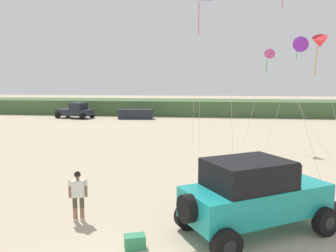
{
  "coord_description": "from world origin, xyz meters",
  "views": [
    {
      "loc": [
        1.36,
        -6.73,
        4.48
      ],
      "look_at": [
        -0.18,
        4.21,
        3.05
      ],
      "focal_mm": 35.84,
      "sensor_mm": 36.0,
      "label": 1
    }
  ],
  "objects_px": {
    "person_watching": "(78,193)",
    "kite_white_parafoil": "(269,56)",
    "kite_purple_stunt": "(320,43)",
    "cooler_box": "(135,242)",
    "distant_sedan": "(136,114)",
    "kite_orange_streamer": "(299,46)",
    "jeep": "(254,194)",
    "distant_pickup": "(76,111)"
  },
  "relations": [
    {
      "from": "jeep",
      "to": "distant_pickup",
      "type": "relative_size",
      "value": 1.01
    },
    {
      "from": "jeep",
      "to": "person_watching",
      "type": "xyz_separation_m",
      "value": [
        -5.55,
        0.09,
        -0.26
      ]
    },
    {
      "from": "cooler_box",
      "to": "kite_purple_stunt",
      "type": "distance_m",
      "value": 15.91
    },
    {
      "from": "jeep",
      "to": "kite_white_parafoil",
      "type": "xyz_separation_m",
      "value": [
        2.41,
        14.18,
        5.08
      ]
    },
    {
      "from": "kite_orange_streamer",
      "to": "kite_purple_stunt",
      "type": "distance_m",
      "value": 2.9
    },
    {
      "from": "distant_pickup",
      "to": "kite_white_parafoil",
      "type": "xyz_separation_m",
      "value": [
        21.15,
        -16.36,
        5.34
      ]
    },
    {
      "from": "jeep",
      "to": "distant_sedan",
      "type": "xyz_separation_m",
      "value": [
        -11.01,
        30.87,
        -0.6
      ]
    },
    {
      "from": "distant_pickup",
      "to": "kite_purple_stunt",
      "type": "xyz_separation_m",
      "value": [
        23.38,
        -19.88,
        5.81
      ]
    },
    {
      "from": "person_watching",
      "to": "kite_white_parafoil",
      "type": "bearing_deg",
      "value": 60.51
    },
    {
      "from": "jeep",
      "to": "distant_pickup",
      "type": "height_order",
      "value": "jeep"
    },
    {
      "from": "kite_orange_streamer",
      "to": "jeep",
      "type": "bearing_deg",
      "value": -107.19
    },
    {
      "from": "distant_sedan",
      "to": "kite_orange_streamer",
      "type": "height_order",
      "value": "kite_orange_streamer"
    },
    {
      "from": "person_watching",
      "to": "kite_purple_stunt",
      "type": "relative_size",
      "value": 0.23
    },
    {
      "from": "jeep",
      "to": "distant_pickup",
      "type": "distance_m",
      "value": 35.83
    },
    {
      "from": "cooler_box",
      "to": "distant_sedan",
      "type": "bearing_deg",
      "value": 82.69
    },
    {
      "from": "jeep",
      "to": "cooler_box",
      "type": "relative_size",
      "value": 8.85
    },
    {
      "from": "person_watching",
      "to": "kite_white_parafoil",
      "type": "height_order",
      "value": "kite_white_parafoil"
    },
    {
      "from": "jeep",
      "to": "kite_purple_stunt",
      "type": "xyz_separation_m",
      "value": [
        4.65,
        10.66,
        5.54
      ]
    },
    {
      "from": "cooler_box",
      "to": "kite_white_parafoil",
      "type": "xyz_separation_m",
      "value": [
        5.72,
        15.64,
        6.09
      ]
    },
    {
      "from": "person_watching",
      "to": "kite_white_parafoil",
      "type": "xyz_separation_m",
      "value": [
        7.97,
        14.09,
        5.34
      ]
    },
    {
      "from": "jeep",
      "to": "kite_orange_streamer",
      "type": "height_order",
      "value": "kite_orange_streamer"
    },
    {
      "from": "kite_white_parafoil",
      "to": "kite_purple_stunt",
      "type": "distance_m",
      "value": 4.19
    },
    {
      "from": "kite_orange_streamer",
      "to": "kite_purple_stunt",
      "type": "height_order",
      "value": "kite_orange_streamer"
    },
    {
      "from": "cooler_box",
      "to": "kite_purple_stunt",
      "type": "relative_size",
      "value": 0.08
    },
    {
      "from": "kite_purple_stunt",
      "to": "cooler_box",
      "type": "bearing_deg",
      "value": -123.25
    },
    {
      "from": "person_watching",
      "to": "cooler_box",
      "type": "height_order",
      "value": "person_watching"
    },
    {
      "from": "kite_white_parafoil",
      "to": "kite_purple_stunt",
      "type": "bearing_deg",
      "value": -57.6
    },
    {
      "from": "jeep",
      "to": "kite_white_parafoil",
      "type": "relative_size",
      "value": 0.73
    },
    {
      "from": "distant_sedan",
      "to": "kite_purple_stunt",
      "type": "height_order",
      "value": "kite_purple_stunt"
    },
    {
      "from": "kite_orange_streamer",
      "to": "kite_white_parafoil",
      "type": "bearing_deg",
      "value": 159.42
    },
    {
      "from": "person_watching",
      "to": "kite_orange_streamer",
      "type": "height_order",
      "value": "kite_orange_streamer"
    },
    {
      "from": "jeep",
      "to": "kite_orange_streamer",
      "type": "relative_size",
      "value": 0.66
    },
    {
      "from": "distant_pickup",
      "to": "distant_sedan",
      "type": "height_order",
      "value": "distant_pickup"
    },
    {
      "from": "kite_orange_streamer",
      "to": "kite_purple_stunt",
      "type": "xyz_separation_m",
      "value": [
        0.46,
        -2.85,
        -0.16
      ]
    },
    {
      "from": "person_watching",
      "to": "cooler_box",
      "type": "distance_m",
      "value": 2.83
    },
    {
      "from": "jeep",
      "to": "person_watching",
      "type": "distance_m",
      "value": 5.56
    },
    {
      "from": "person_watching",
      "to": "kite_purple_stunt",
      "type": "distance_m",
      "value": 15.79
    },
    {
      "from": "distant_sedan",
      "to": "kite_purple_stunt",
      "type": "relative_size",
      "value": 0.58
    },
    {
      "from": "jeep",
      "to": "cooler_box",
      "type": "distance_m",
      "value": 3.75
    },
    {
      "from": "jeep",
      "to": "kite_white_parafoil",
      "type": "bearing_deg",
      "value": 80.34
    },
    {
      "from": "distant_sedan",
      "to": "kite_orange_streamer",
      "type": "bearing_deg",
      "value": -54.55
    },
    {
      "from": "kite_white_parafoil",
      "to": "kite_purple_stunt",
      "type": "relative_size",
      "value": 0.93
    }
  ]
}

